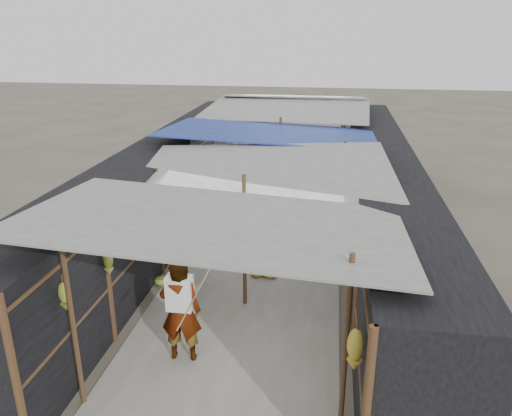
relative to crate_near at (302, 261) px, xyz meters
The scene contains 13 objects.
aisle_slab 2.03m from the crate_near, 118.64° to the left, with size 3.60×16.00×0.02m, color #9E998E.
stall_left 4.19m from the crate_near, 154.21° to the left, with size 1.40×15.00×2.30m, color black.
stall_right 2.67m from the crate_near, 45.65° to the left, with size 1.40×15.00×2.30m, color black.
crate_near is the anchor object (origin of this frame).
crate_mid 1.34m from the crate_near, 88.35° to the left, with size 0.52×0.42×0.31m, color olive.
crate_back 4.31m from the crate_near, 103.04° to the left, with size 0.42×0.35×0.27m, color olive.
black_basin 6.70m from the crate_near, 85.64° to the left, with size 0.63×0.63×0.19m, color black.
vendor_elderly 3.96m from the crate_near, 115.22° to the right, with size 0.64×0.42×1.76m, color white.
shopper_blue 5.14m from the crate_near, 98.82° to the left, with size 0.85×0.66×1.75m, color #214EA9.
vendor_seated 1.13m from the crate_near, 47.92° to the left, with size 0.59×0.34×0.92m, color #4E4A44.
market_canopy 3.22m from the crate_near, 113.97° to the left, with size 5.62×15.20×2.77m.
hanging_bananas 2.42m from the crate_near, 112.92° to the left, with size 3.95×14.29×0.86m.
floor_bananas 4.16m from the crate_near, 110.49° to the left, with size 3.90×8.18×0.36m.
Camera 1 is at (1.50, -5.28, 5.04)m, focal length 35.00 mm.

